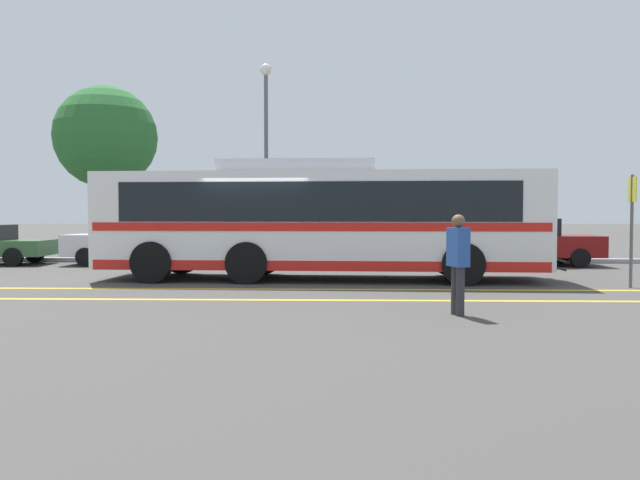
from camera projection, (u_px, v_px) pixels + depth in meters
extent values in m
plane|color=#423F3D|center=(260.00, 280.00, 15.63)|extent=(220.00, 220.00, 0.00)
cube|color=gold|center=(317.00, 289.00, 13.64)|extent=(30.98, 0.20, 0.01)
cube|color=gold|center=(313.00, 300.00, 11.90)|extent=(30.98, 0.20, 0.01)
cube|color=#99999E|center=(325.00, 260.00, 21.51)|extent=(38.98, 0.36, 0.15)
cube|color=white|center=(320.00, 220.00, 15.78)|extent=(11.09, 3.03, 2.36)
cube|color=black|center=(320.00, 203.00, 15.76)|extent=(9.55, 3.00, 0.94)
cube|color=red|center=(320.00, 226.00, 15.79)|extent=(10.87, 3.06, 0.20)
cube|color=red|center=(320.00, 262.00, 15.82)|extent=(10.87, 3.05, 0.24)
cube|color=black|center=(543.00, 218.00, 15.35)|extent=(0.14, 2.23, 1.69)
cube|color=black|center=(543.00, 178.00, 15.31)|extent=(0.12, 1.77, 0.24)
cube|color=silver|center=(298.00, 168.00, 15.77)|extent=(3.93, 2.20, 0.30)
cube|color=black|center=(554.00, 259.00, 15.37)|extent=(0.13, 1.90, 0.04)
cube|color=black|center=(554.00, 267.00, 15.38)|extent=(0.13, 1.90, 0.04)
cylinder|color=black|center=(449.00, 257.00, 16.77)|extent=(1.01, 0.33, 1.00)
cylinder|color=black|center=(463.00, 264.00, 14.34)|extent=(1.01, 0.33, 1.00)
cylinder|color=black|center=(264.00, 256.00, 17.16)|extent=(1.01, 0.33, 1.00)
cylinder|color=black|center=(247.00, 263.00, 14.74)|extent=(1.01, 0.33, 1.00)
cylinder|color=black|center=(182.00, 256.00, 17.34)|extent=(1.01, 0.33, 1.00)
cylinder|color=black|center=(152.00, 262.00, 14.91)|extent=(1.01, 0.33, 1.00)
cylinder|color=black|center=(35.00, 254.00, 21.48)|extent=(0.61, 0.25, 0.60)
cylinder|color=black|center=(13.00, 257.00, 19.79)|extent=(0.61, 0.25, 0.60)
cube|color=silver|center=(137.00, 245.00, 20.57)|extent=(4.50, 1.73, 0.70)
cube|color=black|center=(134.00, 228.00, 20.55)|extent=(1.89, 1.52, 0.41)
cylinder|color=black|center=(185.00, 254.00, 21.36)|extent=(0.60, 0.20, 0.60)
cylinder|color=black|center=(173.00, 257.00, 19.72)|extent=(0.60, 0.20, 0.60)
cylinder|color=black|center=(105.00, 254.00, 21.45)|extent=(0.60, 0.20, 0.60)
cylinder|color=black|center=(86.00, 257.00, 19.81)|extent=(0.60, 0.20, 0.60)
cube|color=black|center=(319.00, 247.00, 20.30)|extent=(4.88, 1.80, 0.60)
cube|color=black|center=(315.00, 230.00, 20.28)|extent=(2.05, 1.58, 0.50)
cylinder|color=black|center=(364.00, 255.00, 21.11)|extent=(0.60, 0.20, 0.60)
cylinder|color=black|center=(366.00, 258.00, 19.41)|extent=(0.60, 0.20, 0.60)
cylinder|color=black|center=(275.00, 254.00, 21.21)|extent=(0.60, 0.20, 0.60)
cylinder|color=black|center=(270.00, 258.00, 19.51)|extent=(0.60, 0.20, 0.60)
cube|color=maroon|center=(527.00, 246.00, 20.26)|extent=(4.48, 1.99, 0.68)
cube|color=black|center=(524.00, 227.00, 20.24)|extent=(1.90, 1.71, 0.55)
cylinder|color=black|center=(561.00, 255.00, 21.10)|extent=(0.60, 0.21, 0.60)
cylinder|color=black|center=(580.00, 258.00, 19.30)|extent=(0.60, 0.21, 0.60)
cylinder|color=black|center=(478.00, 254.00, 21.24)|extent=(0.60, 0.21, 0.60)
cylinder|color=black|center=(490.00, 258.00, 19.44)|extent=(0.60, 0.21, 0.60)
cylinder|color=#2D2D33|center=(455.00, 290.00, 10.18)|extent=(0.14, 0.14, 0.79)
cylinder|color=#2D2D33|center=(460.00, 291.00, 10.02)|extent=(0.14, 0.14, 0.79)
cube|color=#264C99|center=(458.00, 247.00, 10.07)|extent=(0.32, 0.46, 0.63)
sphere|color=brown|center=(458.00, 221.00, 10.06)|extent=(0.21, 0.21, 0.21)
cylinder|color=#59595E|center=(632.00, 231.00, 13.94)|extent=(0.07, 0.07, 2.53)
cube|color=yellow|center=(632.00, 189.00, 13.91)|extent=(0.05, 0.40, 0.56)
cylinder|color=#59595E|center=(266.00, 169.00, 22.26)|extent=(0.14, 0.14, 6.60)
sphere|color=silver|center=(266.00, 70.00, 22.13)|extent=(0.41, 0.41, 0.41)
cylinder|color=#513823|center=(107.00, 215.00, 26.21)|extent=(0.28, 0.28, 3.32)
sphere|color=#28662D|center=(106.00, 137.00, 26.08)|extent=(4.24, 4.24, 4.24)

